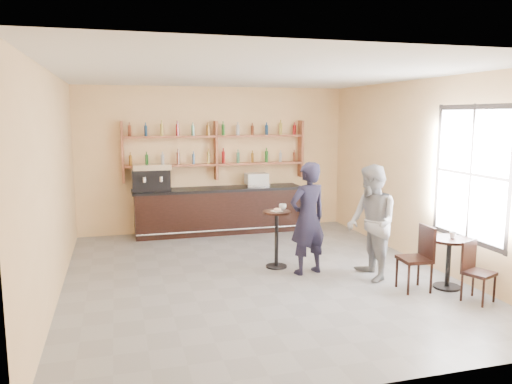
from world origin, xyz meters
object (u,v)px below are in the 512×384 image
object	(u,v)px
bar_counter	(219,210)
espresso_machine	(152,177)
pastry_case	(256,180)
cafe_table	(448,263)
man_main	(308,218)
chair_west	(414,258)
pedestal_table	(276,239)
patron_second	(371,223)
chair_south	(479,272)

from	to	relation	value
bar_counter	espresso_machine	world-z (taller)	espresso_machine
pastry_case	cafe_table	bearing A→B (deg)	-70.02
bar_counter	espresso_machine	size ratio (longest dim) A/B	4.73
man_main	chair_west	size ratio (longest dim) A/B	1.89
bar_counter	chair_west	size ratio (longest dim) A/B	3.81
pedestal_table	espresso_machine	bearing A→B (deg)	123.80
espresso_machine	patron_second	size ratio (longest dim) A/B	0.43
espresso_machine	patron_second	bearing A→B (deg)	-44.58
bar_counter	chair_south	world-z (taller)	bar_counter
espresso_machine	cafe_table	xyz separation A→B (m)	(4.02, -4.47, -0.90)
pedestal_table	cafe_table	size ratio (longest dim) A/B	1.27
chair_south	man_main	bearing A→B (deg)	111.75
bar_counter	patron_second	distance (m)	4.15
espresso_machine	cafe_table	world-z (taller)	espresso_machine
pastry_case	man_main	world-z (taller)	man_main
cafe_table	chair_south	world-z (taller)	chair_south
pastry_case	espresso_machine	bearing A→B (deg)	178.81
cafe_table	chair_south	bearing A→B (deg)	-85.24
man_main	chair_west	bearing A→B (deg)	121.34
espresso_machine	pastry_case	world-z (taller)	espresso_machine
cafe_table	bar_counter	bearing A→B (deg)	120.20
pastry_case	patron_second	distance (m)	3.86
espresso_machine	chair_west	bearing A→B (deg)	-45.93
bar_counter	chair_south	bearing A→B (deg)	-62.39
cafe_table	chair_west	distance (m)	0.56
pastry_case	man_main	bearing A→B (deg)	-91.96
espresso_machine	patron_second	world-z (taller)	patron_second
man_main	espresso_machine	bearing A→B (deg)	-69.73
pastry_case	chair_west	distance (m)	4.62
chair_west	chair_south	world-z (taller)	chair_west
espresso_machine	man_main	distance (m)	3.95
pastry_case	cafe_table	xyz separation A→B (m)	(1.73, -4.47, -0.77)
bar_counter	patron_second	size ratio (longest dim) A/B	2.03
man_main	chair_south	bearing A→B (deg)	120.26
patron_second	chair_west	bearing A→B (deg)	33.75
man_main	patron_second	size ratio (longest dim) A/B	1.01
pedestal_table	chair_south	xyz separation A→B (m)	(2.21, -2.29, -0.07)
cafe_table	chair_west	size ratio (longest dim) A/B	0.79
chair_south	chair_west	bearing A→B (deg)	109.65
pastry_case	chair_west	bearing A→B (deg)	-76.23
pastry_case	chair_south	size ratio (longest dim) A/B	0.59
cafe_table	patron_second	size ratio (longest dim) A/B	0.42
pastry_case	cafe_table	size ratio (longest dim) A/B	0.64
chair_west	bar_counter	bearing A→B (deg)	-151.20
chair_west	chair_south	bearing A→B (deg)	46.62
man_main	pedestal_table	bearing A→B (deg)	-63.95
bar_counter	pedestal_table	size ratio (longest dim) A/B	3.79
bar_counter	chair_south	distance (m)	5.72
espresso_machine	man_main	xyz separation A→B (m)	(2.25, -3.23, -0.36)
pedestal_table	man_main	world-z (taller)	man_main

